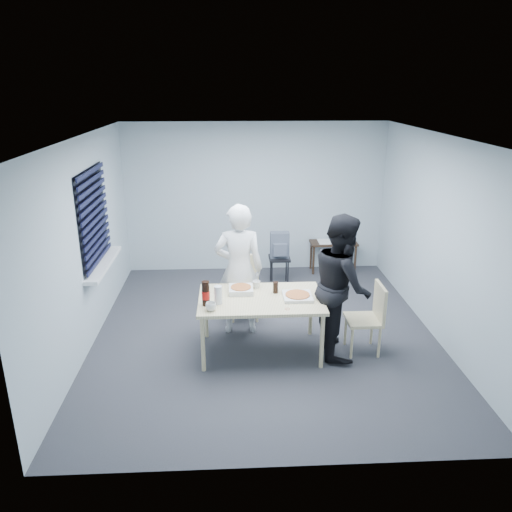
{
  "coord_description": "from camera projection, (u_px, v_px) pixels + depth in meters",
  "views": [
    {
      "loc": [
        -0.43,
        -6.02,
        3.2
      ],
      "look_at": [
        -0.11,
        0.1,
        1.07
      ],
      "focal_mm": 35.0,
      "sensor_mm": 36.0,
      "label": 1
    }
  ],
  "objects": [
    {
      "name": "backpack",
      "position": [
        280.0,
        245.0,
        8.15
      ],
      "size": [
        0.31,
        0.22,
        0.43
      ],
      "rotation": [
        0.0,
        0.0,
        0.2
      ],
      "color": "slate",
      "rests_on": "stool"
    },
    {
      "name": "side_table",
      "position": [
        333.0,
        246.0,
        8.82
      ],
      "size": [
        0.82,
        0.36,
        0.55
      ],
      "color": "#362318",
      "rests_on": "ground"
    },
    {
      "name": "chair_far",
      "position": [
        244.0,
        282.0,
        7.13
      ],
      "size": [
        0.42,
        0.42,
        0.89
      ],
      "color": "beige",
      "rests_on": "ground"
    },
    {
      "name": "room",
      "position": [
        97.0,
        224.0,
        6.55
      ],
      "size": [
        5.0,
        5.0,
        5.0
      ],
      "color": "#2C2B30",
      "rests_on": "ground"
    },
    {
      "name": "dining_table",
      "position": [
        261.0,
        302.0,
        6.07
      ],
      "size": [
        1.51,
        0.95,
        0.73
      ],
      "color": "beige",
      "rests_on": "ground"
    },
    {
      "name": "mug_b",
      "position": [
        257.0,
        284.0,
        6.33
      ],
      "size": [
        0.1,
        0.1,
        0.09
      ],
      "primitive_type": "imported",
      "color": "silver",
      "rests_on": "dining_table"
    },
    {
      "name": "plastic_cups",
      "position": [
        218.0,
        295.0,
        5.86
      ],
      "size": [
        0.11,
        0.11,
        0.22
      ],
      "primitive_type": "cylinder",
      "rotation": [
        0.0,
        0.0,
        0.21
      ],
      "color": "silver",
      "rests_on": "dining_table"
    },
    {
      "name": "papers",
      "position": [
        325.0,
        242.0,
        8.8
      ],
      "size": [
        0.25,
        0.34,
        0.01
      ],
      "primitive_type": "cube",
      "rotation": [
        0.0,
        0.0,
        0.03
      ],
      "color": "white",
      "rests_on": "side_table"
    },
    {
      "name": "chair_right",
      "position": [
        371.0,
        314.0,
        6.14
      ],
      "size": [
        0.42,
        0.42,
        0.89
      ],
      "color": "beige",
      "rests_on": "ground"
    },
    {
      "name": "rubber_band",
      "position": [
        287.0,
        309.0,
        5.75
      ],
      "size": [
        0.07,
        0.07,
        0.0
      ],
      "primitive_type": "torus",
      "rotation": [
        0.0,
        0.0,
        -0.2
      ],
      "color": "red",
      "rests_on": "dining_table"
    },
    {
      "name": "mug_a",
      "position": [
        211.0,
        307.0,
        5.7
      ],
      "size": [
        0.17,
        0.17,
        0.1
      ],
      "primitive_type": "imported",
      "rotation": [
        0.0,
        0.0,
        0.52
      ],
      "color": "silver",
      "rests_on": "dining_table"
    },
    {
      "name": "person_black",
      "position": [
        342.0,
        285.0,
        6.03
      ],
      "size": [
        0.47,
        0.86,
        1.77
      ],
      "primitive_type": "imported",
      "rotation": [
        0.0,
        0.0,
        1.57
      ],
      "color": "black",
      "rests_on": "ground"
    },
    {
      "name": "cola_glass",
      "position": [
        276.0,
        287.0,
        6.17
      ],
      "size": [
        0.08,
        0.08,
        0.14
      ],
      "primitive_type": "cylinder",
      "rotation": [
        0.0,
        0.0,
        0.34
      ],
      "color": "black",
      "rests_on": "dining_table"
    },
    {
      "name": "black_box",
      "position": [
        346.0,
        240.0,
        8.79
      ],
      "size": [
        0.15,
        0.12,
        0.06
      ],
      "primitive_type": "cube",
      "rotation": [
        0.0,
        0.0,
        0.26
      ],
      "color": "black",
      "rests_on": "side_table"
    },
    {
      "name": "pizza_box_b",
      "position": [
        297.0,
        296.0,
        6.04
      ],
      "size": [
        0.35,
        0.35,
        0.05
      ],
      "rotation": [
        0.0,
        0.0,
        0.24
      ],
      "color": "silver",
      "rests_on": "dining_table"
    },
    {
      "name": "pizza_box_a",
      "position": [
        241.0,
        289.0,
        6.21
      ],
      "size": [
        0.3,
        0.3,
        0.07
      ],
      "rotation": [
        0.0,
        0.0,
        0.19
      ],
      "color": "silver",
      "rests_on": "dining_table"
    },
    {
      "name": "soda_bottle",
      "position": [
        206.0,
        294.0,
        5.8
      ],
      "size": [
        0.09,
        0.09,
        0.3
      ],
      "rotation": [
        0.0,
        0.0,
        0.37
      ],
      "color": "black",
      "rests_on": "dining_table"
    },
    {
      "name": "person_white",
      "position": [
        239.0,
        270.0,
        6.53
      ],
      "size": [
        0.65,
        0.42,
        1.77
      ],
      "primitive_type": "imported",
      "rotation": [
        0.0,
        0.0,
        3.14
      ],
      "color": "silver",
      "rests_on": "ground"
    },
    {
      "name": "stool",
      "position": [
        279.0,
        263.0,
        8.27
      ],
      "size": [
        0.34,
        0.34,
        0.48
      ],
      "color": "black",
      "rests_on": "ground"
    }
  ]
}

